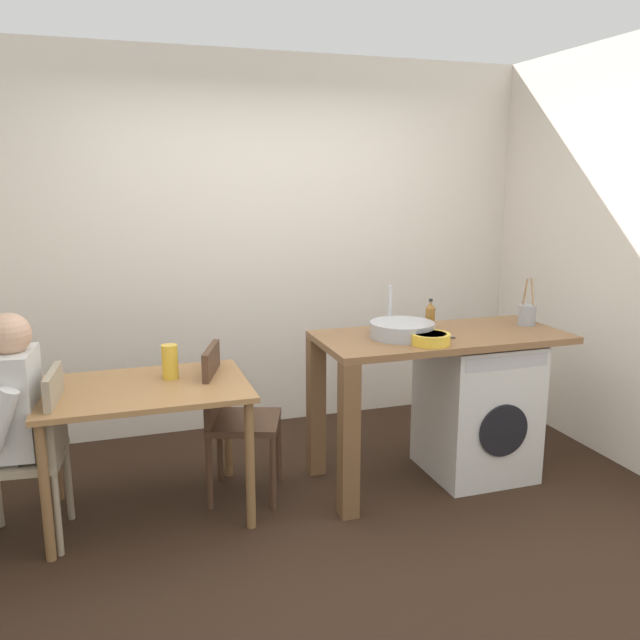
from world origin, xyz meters
name	(u,v)px	position (x,y,z in m)	size (l,w,h in m)	color
ground_plane	(327,534)	(0.00, 0.00, 0.00)	(5.46, 5.46, 0.00)	black
wall_back	(251,246)	(0.00, 1.75, 1.35)	(4.60, 0.10, 2.70)	silver
dining_table	(145,403)	(-0.86, 0.53, 0.64)	(1.10, 0.76, 0.74)	#9E7042
chair_person_seat	(36,447)	(-1.41, 0.42, 0.51)	(0.44, 0.44, 0.90)	gray
chair_opposite	(231,413)	(-0.38, 0.60, 0.51)	(0.51, 0.51, 0.90)	#4C3323
kitchen_counter	(409,362)	(0.66, 0.44, 0.76)	(1.50, 0.68, 0.92)	brown
washing_machine	(476,407)	(1.14, 0.44, 0.43)	(0.60, 0.61, 0.86)	silver
sink_basin	(402,330)	(0.61, 0.44, 0.97)	(0.38, 0.38, 0.09)	#9EA0A5
tap	(390,308)	(0.61, 0.62, 1.06)	(0.02, 0.02, 0.28)	#B2B2B7
bottle_tall_green	(430,317)	(0.82, 0.50, 1.01)	(0.06, 0.06, 0.21)	brown
mixing_bowl	(430,338)	(0.69, 0.24, 0.95)	(0.22, 0.22, 0.06)	gold
utensil_crock	(527,314)	(1.51, 0.49, 0.99)	(0.11, 0.11, 0.30)	gray
vase	(170,362)	(-0.71, 0.63, 0.84)	(0.09, 0.09, 0.19)	gold
scissors	(442,338)	(0.83, 0.34, 0.92)	(0.15, 0.06, 0.01)	#B2B2B7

